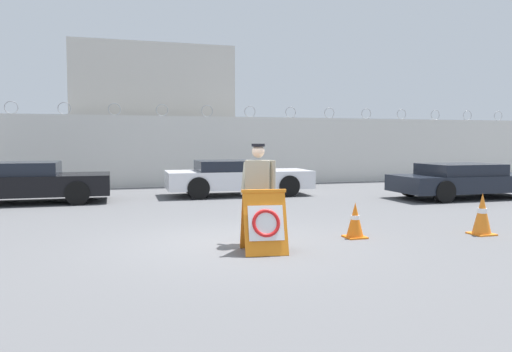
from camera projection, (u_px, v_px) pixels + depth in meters
ground_plane at (234, 243)px, 8.72m from camera, size 90.00×90.00×0.00m
perimeter_wall at (163, 151)px, 19.27m from camera, size 36.00×0.30×3.20m
building_block at (149, 117)px, 23.18m from camera, size 6.66×6.28×5.77m
barricade_sign at (264, 221)px, 7.97m from camera, size 0.77×0.79×1.02m
security_guard at (258, 188)px, 8.72m from camera, size 0.58×0.58×1.74m
traffic_cone_near at (482, 214)px, 9.49m from camera, size 0.41×0.41×0.80m
traffic_cone_mid at (355, 220)px, 9.19m from camera, size 0.37×0.37×0.66m
parked_car_front_coupe at (25, 182)px, 14.30m from camera, size 4.59×2.05×1.18m
parked_car_rear_sedan at (237, 177)px, 16.37m from camera, size 4.75×2.08×1.15m
parked_car_far_side at (465, 180)px, 15.54m from camera, size 4.65×1.99×1.08m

